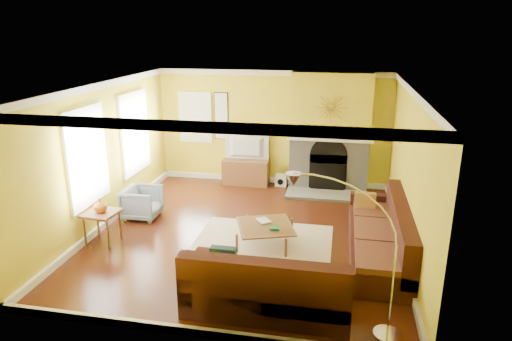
% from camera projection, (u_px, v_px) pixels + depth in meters
% --- Properties ---
extents(floor, '(5.50, 6.00, 0.02)m').
position_uv_depth(floor, '(247.00, 234.00, 8.42)').
color(floor, '#562312').
rests_on(floor, ground).
extents(ceiling, '(5.50, 6.00, 0.02)m').
position_uv_depth(ceiling, '(246.00, 86.00, 7.60)').
color(ceiling, white).
rests_on(ceiling, ground).
extents(wall_back, '(5.50, 0.02, 2.70)m').
position_uv_depth(wall_back, '(273.00, 128.00, 10.83)').
color(wall_back, yellow).
rests_on(wall_back, ground).
extents(wall_front, '(5.50, 0.02, 2.70)m').
position_uv_depth(wall_front, '(192.00, 238.00, 5.19)').
color(wall_front, yellow).
rests_on(wall_front, ground).
extents(wall_left, '(0.02, 6.00, 2.70)m').
position_uv_depth(wall_left, '(102.00, 156.00, 8.50)').
color(wall_left, yellow).
rests_on(wall_left, ground).
extents(wall_right, '(0.02, 6.00, 2.70)m').
position_uv_depth(wall_right, '(410.00, 173.00, 7.51)').
color(wall_right, yellow).
rests_on(wall_right, ground).
extents(baseboard, '(5.50, 6.00, 0.12)m').
position_uv_depth(baseboard, '(247.00, 231.00, 8.40)').
color(baseboard, white).
rests_on(baseboard, floor).
extents(crown_molding, '(5.50, 6.00, 0.12)m').
position_uv_depth(crown_molding, '(246.00, 90.00, 7.62)').
color(crown_molding, white).
rests_on(crown_molding, ceiling).
extents(window_left_near, '(0.06, 1.22, 1.72)m').
position_uv_depth(window_left_near, '(134.00, 133.00, 9.67)').
color(window_left_near, white).
rests_on(window_left_near, wall_left).
extents(window_left_far, '(0.06, 1.22, 1.72)m').
position_uv_depth(window_left_far, '(86.00, 157.00, 7.89)').
color(window_left_far, white).
rests_on(window_left_far, wall_left).
extents(window_back, '(0.82, 0.06, 1.22)m').
position_uv_depth(window_back, '(195.00, 117.00, 11.06)').
color(window_back, white).
rests_on(window_back, wall_back).
extents(wall_art, '(0.34, 0.04, 1.14)m').
position_uv_depth(wall_art, '(221.00, 116.00, 10.94)').
color(wall_art, white).
rests_on(wall_art, wall_back).
extents(fireplace, '(1.80, 0.40, 2.70)m').
position_uv_depth(fireplace, '(330.00, 132.00, 10.39)').
color(fireplace, gray).
rests_on(fireplace, floor).
extents(mantel, '(1.92, 0.22, 0.08)m').
position_uv_depth(mantel, '(329.00, 139.00, 10.19)').
color(mantel, white).
rests_on(mantel, fireplace).
extents(hearth, '(1.80, 0.70, 0.06)m').
position_uv_depth(hearth, '(326.00, 195.00, 10.27)').
color(hearth, gray).
rests_on(hearth, floor).
extents(sunburst, '(0.70, 0.04, 0.70)m').
position_uv_depth(sunburst, '(331.00, 108.00, 9.99)').
color(sunburst, olive).
rests_on(sunburst, fireplace).
extents(rug, '(2.40, 1.80, 0.02)m').
position_uv_depth(rug, '(263.00, 242.00, 8.07)').
color(rug, beige).
rests_on(rug, floor).
extents(sectional_sofa, '(3.10, 3.70, 0.90)m').
position_uv_depth(sectional_sofa, '(310.00, 237.00, 7.27)').
color(sectional_sofa, '#411B15').
rests_on(sectional_sofa, floor).
extents(coffee_table, '(1.18, 1.18, 0.36)m').
position_uv_depth(coffee_table, '(265.00, 235.00, 7.96)').
color(coffee_table, white).
rests_on(coffee_table, floor).
extents(media_console, '(1.10, 0.50, 0.61)m').
position_uv_depth(media_console, '(246.00, 172.00, 11.01)').
color(media_console, brown).
rests_on(media_console, floor).
extents(tv, '(1.06, 0.15, 0.61)m').
position_uv_depth(tv, '(246.00, 147.00, 10.82)').
color(tv, black).
rests_on(tv, media_console).
extents(subwoofer, '(0.26, 0.26, 0.26)m').
position_uv_depth(subwoofer, '(281.00, 180.00, 10.93)').
color(subwoofer, white).
rests_on(subwoofer, floor).
extents(armchair, '(0.70, 0.68, 0.63)m').
position_uv_depth(armchair, '(142.00, 203.00, 9.04)').
color(armchair, gray).
rests_on(armchair, floor).
extents(side_table, '(0.60, 0.60, 0.60)m').
position_uv_depth(side_table, '(103.00, 228.00, 7.96)').
color(side_table, brown).
rests_on(side_table, floor).
extents(vase, '(0.27, 0.27, 0.25)m').
position_uv_depth(vase, '(100.00, 205.00, 7.83)').
color(vase, orange).
rests_on(vase, side_table).
extents(book, '(0.32, 0.33, 0.03)m').
position_uv_depth(book, '(259.00, 222.00, 8.01)').
color(book, white).
rests_on(book, coffee_table).
extents(arc_lamp, '(1.31, 0.36, 2.04)m').
position_uv_depth(arc_lamp, '(346.00, 259.00, 5.41)').
color(arc_lamp, silver).
rests_on(arc_lamp, floor).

